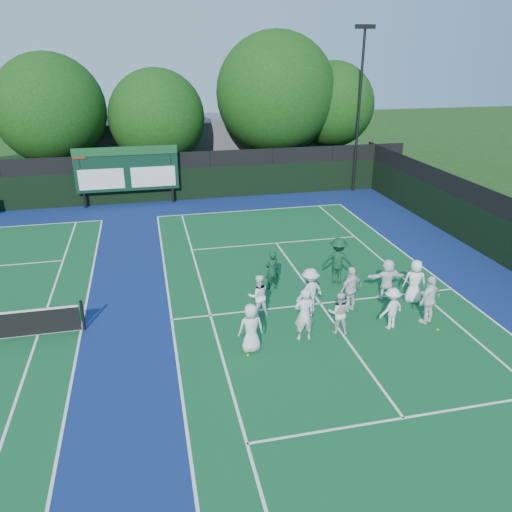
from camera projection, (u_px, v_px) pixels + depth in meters
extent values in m
plane|color=#17390F|center=(329.00, 317.00, 17.69)|extent=(120.00, 120.00, 0.00)
cube|color=navy|center=(157.00, 321.00, 17.37)|extent=(34.00, 32.00, 0.01)
cube|color=#104E25|center=(320.00, 303.00, 18.58)|extent=(10.97, 23.77, 0.00)
cube|color=silver|center=(252.00, 210.00, 29.28)|extent=(10.97, 0.08, 0.00)
cube|color=silver|center=(172.00, 320.00, 17.47)|extent=(0.08, 23.77, 0.00)
cube|color=silver|center=(452.00, 289.00, 19.69)|extent=(0.08, 23.77, 0.00)
cube|color=silver|center=(210.00, 315.00, 17.75)|extent=(0.08, 23.77, 0.00)
cube|color=silver|center=(420.00, 292.00, 19.42)|extent=(0.08, 23.77, 0.00)
cube|color=silver|center=(403.00, 418.00, 12.82)|extent=(8.23, 0.08, 0.00)
cube|color=silver|center=(276.00, 243.00, 24.35)|extent=(8.23, 0.08, 0.00)
cube|color=silver|center=(320.00, 303.00, 18.58)|extent=(0.08, 12.80, 0.00)
cube|color=silver|center=(81.00, 329.00, 16.86)|extent=(0.08, 23.77, 0.00)
cube|color=silver|center=(38.00, 334.00, 16.58)|extent=(0.08, 23.77, 0.00)
cube|color=black|center=(146.00, 186.00, 30.49)|extent=(34.00, 0.08, 2.00)
cube|color=black|center=(144.00, 162.00, 29.92)|extent=(34.00, 0.05, 1.00)
cylinder|color=black|center=(82.00, 179.00, 29.11)|extent=(0.16, 0.16, 3.50)
cylinder|color=black|center=(172.00, 174.00, 30.17)|extent=(0.16, 0.16, 3.50)
cube|color=black|center=(127.00, 169.00, 29.47)|extent=(6.00, 0.15, 2.60)
cube|color=#13451F|center=(125.00, 151.00, 28.96)|extent=(6.00, 0.05, 0.50)
cube|color=silver|center=(101.00, 179.00, 29.27)|extent=(2.60, 0.04, 1.20)
cube|color=silver|center=(153.00, 177.00, 29.88)|extent=(2.60, 0.04, 1.20)
cube|color=#A51B0D|center=(78.00, 155.00, 28.47)|extent=(0.70, 0.04, 0.50)
cube|color=#5B5B60|center=(196.00, 145.00, 38.12)|extent=(18.00, 6.00, 4.00)
cylinder|color=black|center=(359.00, 114.00, 31.42)|extent=(0.16, 0.16, 10.00)
cube|color=black|center=(365.00, 27.00, 29.50)|extent=(1.20, 0.30, 0.25)
cylinder|color=black|center=(83.00, 315.00, 16.67)|extent=(0.10, 0.10, 1.10)
cylinder|color=black|center=(60.00, 172.00, 32.41)|extent=(0.44, 0.44, 2.75)
sphere|color=#0E360C|center=(50.00, 109.00, 30.90)|extent=(6.80, 6.80, 6.80)
sphere|color=#0E360C|center=(63.00, 120.00, 31.55)|extent=(4.76, 4.76, 4.76)
cylinder|color=black|center=(161.00, 170.00, 33.81)|extent=(0.44, 0.44, 2.30)
sphere|color=#0E360C|center=(157.00, 118.00, 32.47)|extent=(6.22, 6.22, 6.22)
sphere|color=#0E360C|center=(167.00, 126.00, 33.10)|extent=(4.36, 4.36, 4.36)
cylinder|color=black|center=(275.00, 160.00, 35.30)|extent=(0.44, 0.44, 2.96)
sphere|color=#0E360C|center=(276.00, 94.00, 33.57)|extent=(8.08, 8.08, 8.08)
sphere|color=#0E360C|center=(283.00, 105.00, 34.27)|extent=(5.65, 5.65, 5.65)
cylinder|color=black|center=(329.00, 158.00, 36.12)|extent=(0.44, 0.44, 2.99)
sphere|color=#0E360C|center=(332.00, 105.00, 34.70)|extent=(5.84, 5.84, 5.84)
sphere|color=#0E360C|center=(338.00, 113.00, 35.32)|extent=(4.09, 4.09, 4.09)
sphere|color=yellow|center=(248.00, 355.00, 15.41)|extent=(0.07, 0.07, 0.07)
sphere|color=yellow|center=(342.00, 267.00, 21.60)|extent=(0.07, 0.07, 0.07)
sphere|color=yellow|center=(438.00, 330.00, 16.81)|extent=(0.07, 0.07, 0.07)
sphere|color=yellow|center=(259.00, 308.00, 18.22)|extent=(0.07, 0.07, 0.07)
sphere|color=yellow|center=(276.00, 276.00, 20.73)|extent=(0.07, 0.07, 0.07)
sphere|color=yellow|center=(384.00, 281.00, 20.28)|extent=(0.07, 0.07, 0.07)
imported|color=silver|center=(251.00, 328.00, 15.42)|extent=(0.81, 0.55, 1.61)
imported|color=silver|center=(304.00, 314.00, 15.99)|extent=(0.67, 0.44, 1.83)
imported|color=silver|center=(339.00, 313.00, 16.46)|extent=(0.85, 0.75, 1.47)
imported|color=silver|center=(391.00, 308.00, 16.72)|extent=(1.08, 0.83, 1.48)
imported|color=white|center=(430.00, 300.00, 17.00)|extent=(1.11, 0.80, 1.74)
imported|color=white|center=(258.00, 296.00, 17.51)|extent=(0.79, 0.63, 1.55)
imported|color=silver|center=(310.00, 291.00, 17.64)|extent=(1.26, 0.99, 1.71)
imported|color=silver|center=(351.00, 289.00, 17.81)|extent=(1.09, 0.76, 1.71)
imported|color=white|center=(387.00, 279.00, 18.74)|extent=(1.51, 0.62, 1.58)
imported|color=white|center=(415.00, 282.00, 18.42)|extent=(0.96, 0.81, 1.68)
imported|color=#0F3A23|center=(272.00, 271.00, 19.44)|extent=(0.65, 0.49, 1.59)
imported|color=#103B1F|center=(338.00, 261.00, 19.92)|extent=(1.43, 1.17, 1.92)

